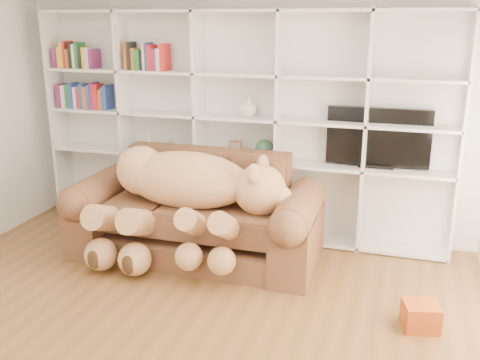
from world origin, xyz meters
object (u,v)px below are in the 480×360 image
(sofa, at_px, (197,219))
(teddy_bear, at_px, (184,193))
(tv, at_px, (378,138))
(gift_box, at_px, (421,316))

(sofa, xyz_separation_m, teddy_bear, (-0.04, -0.20, 0.33))
(teddy_bear, height_order, tv, tv)
(sofa, distance_m, gift_box, 2.29)
(sofa, bearing_deg, tv, 23.44)
(tv, bearing_deg, sofa, -156.56)
(tv, bearing_deg, teddy_bear, -151.46)
(teddy_bear, relative_size, gift_box, 7.12)
(teddy_bear, bearing_deg, tv, 38.04)
(sofa, relative_size, tv, 2.39)
(gift_box, bearing_deg, tv, 107.78)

